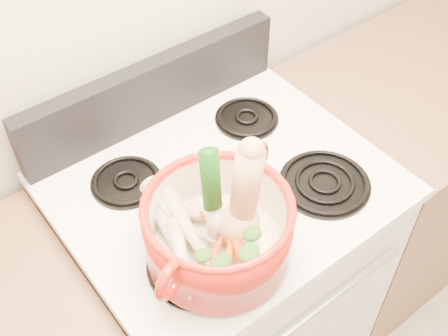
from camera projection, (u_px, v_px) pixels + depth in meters
stove_body at (223, 287)px, 1.73m from camera, size 0.76×0.65×0.92m
cooktop at (223, 186)px, 1.39m from camera, size 0.78×0.67×0.03m
control_backsplash at (153, 91)px, 1.47m from camera, size 0.76×0.05×0.18m
oven_handle at (311, 315)px, 1.32m from camera, size 0.60×0.02×0.02m
counter_right at (440, 142)px, 2.19m from camera, size 1.36×0.65×0.90m
burner_front_left at (198, 263)px, 1.20m from camera, size 0.22×0.22×0.02m
burner_front_right at (325, 182)px, 1.36m from camera, size 0.22×0.22×0.02m
burner_back_left at (126, 181)px, 1.37m from camera, size 0.17×0.17×0.02m
burner_back_right at (247, 117)px, 1.53m from camera, size 0.17×0.17×0.02m
dutch_oven at (218, 230)px, 1.16m from camera, size 0.41×0.41×0.15m
pot_handle_left at (170, 280)px, 1.02m from camera, size 0.09×0.05×0.09m
pot_handle_right at (257, 159)px, 1.22m from camera, size 0.09×0.05×0.09m
squash at (239, 199)px, 1.12m from camera, size 0.14×0.12×0.25m
leek at (214, 199)px, 1.11m from camera, size 0.06×0.09×0.26m
ginger at (204, 208)px, 1.23m from camera, size 0.09×0.07×0.05m
parsnip_0 at (189, 231)px, 1.18m from camera, size 0.08×0.22×0.06m
parsnip_1 at (181, 250)px, 1.14m from camera, size 0.08×0.22×0.06m
parsnip_2 at (185, 226)px, 1.18m from camera, size 0.11×0.17×0.05m
parsnip_3 at (182, 258)px, 1.12m from camera, size 0.11×0.18×0.05m
parsnip_4 at (181, 221)px, 1.16m from camera, size 0.05×0.24×0.07m
parsnip_5 at (188, 229)px, 1.15m from camera, size 0.07×0.24×0.06m
carrot_0 at (217, 261)px, 1.14m from camera, size 0.06×0.17×0.05m
carrot_1 at (227, 264)px, 1.12m from camera, size 0.13×0.13×0.05m
carrot_2 at (225, 237)px, 1.17m from camera, size 0.04×0.16×0.04m
carrot_3 at (214, 256)px, 1.13m from camera, size 0.12×0.09×0.04m
carrot_4 at (236, 245)px, 1.14m from camera, size 0.08×0.15×0.04m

